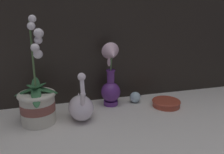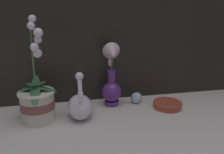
{
  "view_description": "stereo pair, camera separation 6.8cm",
  "coord_description": "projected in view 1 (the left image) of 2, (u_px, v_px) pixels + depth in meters",
  "views": [
    {
      "loc": [
        -0.25,
        -0.82,
        0.46
      ],
      "look_at": [
        0.02,
        0.15,
        0.17
      ],
      "focal_mm": 35.0,
      "sensor_mm": 36.0,
      "label": 1
    },
    {
      "loc": [
        -0.19,
        -0.84,
        0.46
      ],
      "look_at": [
        0.02,
        0.15,
        0.17
      ],
      "focal_mm": 35.0,
      "sensor_mm": 36.0,
      "label": 2
    }
  ],
  "objects": [
    {
      "name": "orchid_potted_plant",
      "position": [
        38.0,
        102.0,
        0.94
      ],
      "size": [
        0.19,
        0.21,
        0.46
      ],
      "color": "beige",
      "rests_on": "ground_plane"
    },
    {
      "name": "glass_sphere",
      "position": [
        135.0,
        97.0,
        1.18
      ],
      "size": [
        0.06,
        0.06,
        0.06
      ],
      "color": "silver",
      "rests_on": "ground_plane"
    },
    {
      "name": "swan_figurine",
      "position": [
        81.0,
        106.0,
        0.99
      ],
      "size": [
        0.11,
        0.2,
        0.23
      ],
      "color": "white",
      "rests_on": "ground_plane"
    },
    {
      "name": "blue_vase",
      "position": [
        111.0,
        81.0,
        1.11
      ],
      "size": [
        0.1,
        0.12,
        0.33
      ],
      "color": "#602D7F",
      "rests_on": "ground_plane"
    },
    {
      "name": "amber_dish",
      "position": [
        166.0,
        103.0,
        1.13
      ],
      "size": [
        0.15,
        0.15,
        0.03
      ],
      "color": "#A8422D",
      "rests_on": "ground_plane"
    },
    {
      "name": "ground_plane",
      "position": [
        117.0,
        124.0,
        0.95
      ],
      "size": [
        2.8,
        2.8,
        0.0
      ],
      "primitive_type": "plane",
      "color": "beige"
    }
  ]
}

